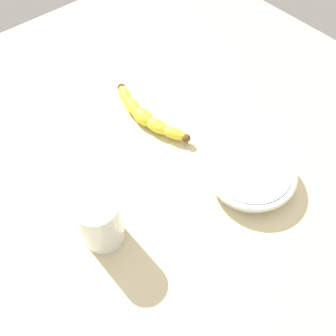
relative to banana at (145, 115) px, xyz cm
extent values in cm
cube|color=#CBBB8F|center=(4.79, 10.36, -3.11)|extent=(120.00, 120.00, 3.00)
ellipsoid|color=yellow|center=(-0.38, -7.78, 0.00)|extent=(4.09, 6.38, 2.32)
ellipsoid|color=yellow|center=(0.52, -3.92, 0.00)|extent=(3.55, 6.27, 2.77)
ellipsoid|color=yellow|center=(0.68, 0.04, 0.00)|extent=(3.54, 6.12, 3.22)
ellipsoid|color=yellow|center=(0.10, 3.96, 0.00)|extent=(4.12, 6.44, 2.77)
ellipsoid|color=yellow|center=(-1.21, 7.70, 0.00)|extent=(4.59, 6.38, 2.32)
sphere|color=#513819|center=(-1.22, -10.33, 0.00)|extent=(1.77, 1.77, 1.77)
sphere|color=#513819|center=(-2.32, 10.14, 0.00)|extent=(1.77, 1.77, 1.77)
cylinder|color=silver|center=(22.34, 16.59, 3.66)|extent=(7.00, 7.00, 10.55)
cylinder|color=#E8BC6F|center=(22.34, 16.59, 2.76)|extent=(6.50, 6.50, 8.25)
cylinder|color=white|center=(-5.30, 24.95, 0.16)|extent=(14.64, 14.64, 3.55)
torus|color=white|center=(-5.30, 24.95, 1.33)|extent=(17.12, 17.12, 1.20)
camera|label=1|loc=(31.89, 44.61, 57.62)|focal=39.49mm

